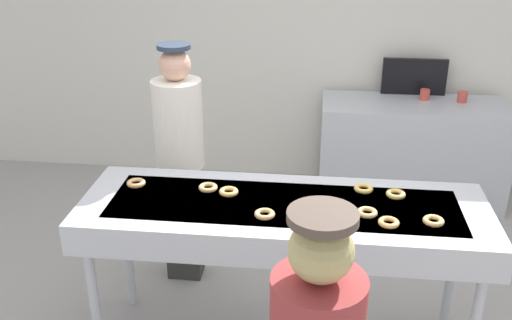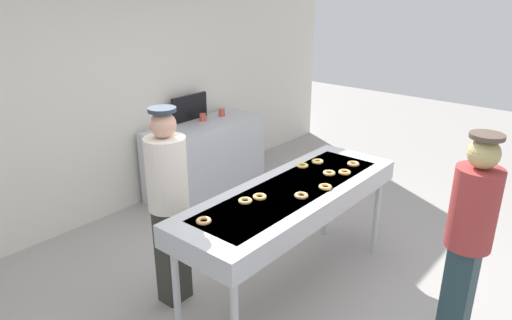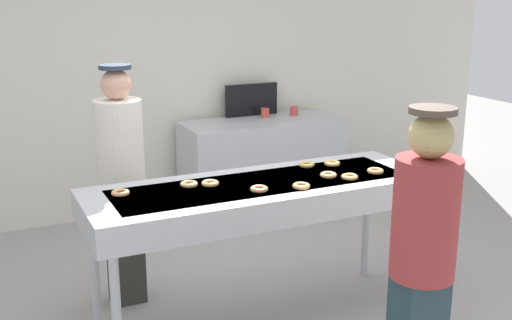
# 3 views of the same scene
# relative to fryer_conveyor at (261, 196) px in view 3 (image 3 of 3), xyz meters

# --- Properties ---
(back_wall) EXTENTS (8.00, 0.12, 3.29)m
(back_wall) POSITION_rel_fryer_conveyor_xyz_m (0.00, 2.53, 0.75)
(back_wall) COLOR silver
(back_wall) RESTS_ON ground
(fryer_conveyor) EXTENTS (2.27, 0.75, 0.98)m
(fryer_conveyor) POSITION_rel_fryer_conveyor_xyz_m (0.00, 0.00, 0.00)
(fryer_conveyor) COLOR #B7BABF
(fryer_conveyor) RESTS_ON ground
(glazed_donut_0) EXTENTS (0.11, 0.11, 0.03)m
(glazed_donut_0) POSITION_rel_fryer_conveyor_xyz_m (0.45, 0.21, 0.11)
(glazed_donut_0) COLOR #E5B85C
(glazed_donut_0) RESTS_ON fryer_conveyor
(glazed_donut_1) EXTENTS (0.14, 0.14, 0.03)m
(glazed_donut_1) POSITION_rel_fryer_conveyor_xyz_m (-0.32, 0.08, 0.11)
(glazed_donut_1) COLOR #EDBA63
(glazed_donut_1) RESTS_ON fryer_conveyor
(glazed_donut_2) EXTENTS (0.13, 0.13, 0.03)m
(glazed_donut_2) POSITION_rel_fryer_conveyor_xyz_m (0.17, -0.21, 0.11)
(glazed_donut_2) COLOR #EBAF60
(glazed_donut_2) RESTS_ON fryer_conveyor
(glazed_donut_3) EXTENTS (0.15, 0.15, 0.03)m
(glazed_donut_3) POSITION_rel_fryer_conveyor_xyz_m (0.55, -0.17, 0.11)
(glazed_donut_3) COLOR #EFB15C
(glazed_donut_3) RESTS_ON fryer_conveyor
(glazed_donut_4) EXTENTS (0.14, 0.14, 0.03)m
(glazed_donut_4) POSITION_rel_fryer_conveyor_xyz_m (-0.88, 0.13, 0.11)
(glazed_donut_4) COLOR #EDAB6B
(glazed_donut_4) RESTS_ON fryer_conveyor
(glazed_donut_5) EXTENTS (0.14, 0.14, 0.03)m
(glazed_donut_5) POSITION_rel_fryer_conveyor_xyz_m (-0.09, -0.15, 0.11)
(glazed_donut_5) COLOR tan
(glazed_donut_5) RESTS_ON fryer_conveyor
(glazed_donut_6) EXTENTS (0.12, 0.12, 0.03)m
(glazed_donut_6) POSITION_rel_fryer_conveyor_xyz_m (0.79, -0.13, 0.11)
(glazed_donut_6) COLOR #EAB366
(glazed_donut_6) RESTS_ON fryer_conveyor
(glazed_donut_7) EXTENTS (0.14, 0.14, 0.03)m
(glazed_donut_7) POSITION_rel_fryer_conveyor_xyz_m (-0.45, 0.12, 0.11)
(glazed_donut_7) COLOR #DEB76C
(glazed_donut_7) RESTS_ON fryer_conveyor
(glazed_donut_8) EXTENTS (0.15, 0.15, 0.03)m
(glazed_donut_8) POSITION_rel_fryer_conveyor_xyz_m (0.62, 0.16, 0.11)
(glazed_donut_8) COLOR #E2BB5D
(glazed_donut_8) RESTS_ON fryer_conveyor
(glazed_donut_9) EXTENTS (0.13, 0.13, 0.03)m
(glazed_donut_9) POSITION_rel_fryer_conveyor_xyz_m (0.45, -0.08, 0.11)
(glazed_donut_9) COLOR #E0B066
(glazed_donut_9) RESTS_ON fryer_conveyor
(worker_baker) EXTENTS (0.33, 0.33, 1.70)m
(worker_baker) POSITION_rel_fryer_conveyor_xyz_m (-0.74, 0.68, 0.07)
(worker_baker) COLOR #303029
(worker_baker) RESTS_ON ground
(customer_waiting) EXTENTS (0.31, 0.31, 1.68)m
(customer_waiting) POSITION_rel_fryer_conveyor_xyz_m (0.19, -1.34, 0.04)
(customer_waiting) COLOR #21393F
(customer_waiting) RESTS_ON ground
(prep_counter) EXTENTS (1.61, 0.64, 0.91)m
(prep_counter) POSITION_rel_fryer_conveyor_xyz_m (1.01, 2.08, -0.44)
(prep_counter) COLOR #B7BABF
(prep_counter) RESTS_ON ground
(paper_cup_0) EXTENTS (0.08, 0.08, 0.09)m
(paper_cup_0) POSITION_rel_fryer_conveyor_xyz_m (1.41, 2.17, 0.07)
(paper_cup_0) COLOR #CC4C3F
(paper_cup_0) RESTS_ON prep_counter
(paper_cup_1) EXTENTS (0.08, 0.08, 0.09)m
(paper_cup_1) POSITION_rel_fryer_conveyor_xyz_m (1.09, 2.20, 0.07)
(paper_cup_1) COLOR #CC4C3F
(paper_cup_1) RESTS_ON prep_counter
(menu_display) EXTENTS (0.57, 0.04, 0.33)m
(menu_display) POSITION_rel_fryer_conveyor_xyz_m (1.01, 2.35, 0.18)
(menu_display) COLOR black
(menu_display) RESTS_ON prep_counter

